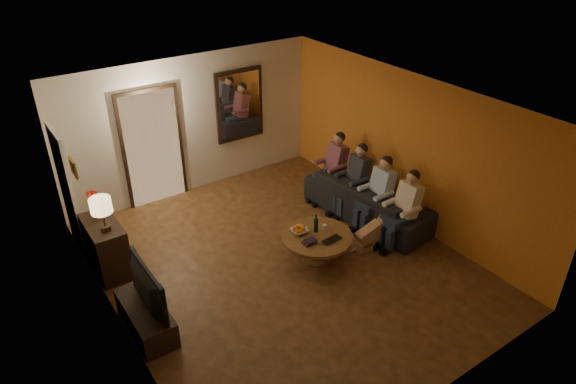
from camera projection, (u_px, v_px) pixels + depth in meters
floor at (283, 264)px, 7.99m from camera, size 5.00×6.00×0.01m
ceiling at (282, 105)px, 6.70m from camera, size 5.00×6.00×0.01m
back_wall at (192, 125)px, 9.49m from camera, size 5.00×0.02×2.60m
front_wall at (448, 312)px, 5.20m from camera, size 5.00×0.02×2.60m
left_wall at (109, 250)px, 6.11m from camera, size 0.02×6.00×2.60m
right_wall at (406, 149)px, 8.58m from camera, size 0.02×6.00×2.60m
orange_accent at (406, 149)px, 8.57m from camera, size 0.01×6.00×2.60m
kitchen_doorway at (153, 148)px, 9.20m from camera, size 1.00×0.06×2.10m
door_trim at (153, 149)px, 9.20m from camera, size 1.12×0.04×2.22m
fridge_glimpse at (167, 152)px, 9.41m from camera, size 0.45×0.03×1.70m
mirror_frame at (239, 105)px, 9.85m from camera, size 1.00×0.05×1.40m
mirror_glass at (240, 105)px, 9.83m from camera, size 0.86×0.02×1.26m
white_door at (68, 191)px, 7.91m from camera, size 0.06×0.85×2.04m
framed_art at (73, 168)px, 6.78m from camera, size 0.03×0.28×0.24m
art_canvas at (74, 167)px, 6.79m from camera, size 0.01×0.22×0.18m
dresser at (106, 247)px, 7.68m from camera, size 0.45×0.93×0.83m
table_lamp at (103, 215)px, 7.18m from camera, size 0.30×0.30×0.54m
flower_vase at (94, 204)px, 7.52m from camera, size 0.14×0.14×0.44m
tv_stand at (146, 317)px, 6.70m from camera, size 0.45×1.12×0.37m
tv at (141, 289)px, 6.46m from camera, size 1.05×0.14×0.60m
sofa at (369, 199)px, 9.02m from camera, size 2.48×1.21×0.70m
person_a at (404, 211)px, 8.20m from camera, size 0.60×0.40×1.20m
person_b at (378, 196)px, 8.63m from camera, size 0.60×0.40×1.20m
person_c at (355, 182)px, 9.06m from camera, size 0.60×0.40×1.20m
person_d at (333, 169)px, 9.49m from camera, size 0.60×0.40×1.20m
dog at (371, 233)px, 8.23m from camera, size 0.59×0.32×0.56m
coffee_table at (317, 247)px, 7.99m from camera, size 1.35×1.35×0.45m
bowl at (299, 231)px, 7.93m from camera, size 0.26×0.26×0.06m
oranges at (299, 227)px, 7.89m from camera, size 0.20×0.20×0.08m
wine_bottle at (316, 223)px, 7.89m from camera, size 0.07×0.07×0.31m
wine_glass at (324, 227)px, 7.97m from camera, size 0.06×0.06×0.10m
book_stack at (310, 241)px, 7.68m from camera, size 0.20×0.15×0.07m
laptop at (334, 241)px, 7.72m from camera, size 0.35×0.24×0.03m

